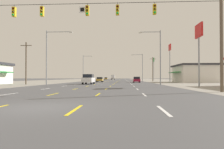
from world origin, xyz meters
The scene contains 20 objects.
ground_plane centered at (0.00, 66.00, 0.00)m, with size 572.00×572.00×0.00m, color #4C4C4F.
lot_apron_left centered at (-24.75, 66.00, 0.00)m, with size 28.00×440.00×0.01m, color gray.
lot_apron_right centered at (24.75, 66.00, 0.00)m, with size 28.00×440.00×0.01m, color gray.
lane_markings centered at (0.00, 104.50, 0.01)m, with size 10.64×227.60×0.01m.
signal_span_wire centered at (-0.04, 10.31, 5.55)m, with size 25.34×0.53×9.28m.
suv_inner_left_nearest centered at (-3.32, 32.23, 1.03)m, with size 1.98×4.90×1.98m.
hatchback_far_right_near centered at (7.12, 45.19, 0.78)m, with size 1.72×3.90×1.54m.
sedan_inner_left_mid centered at (-3.34, 52.25, 0.76)m, with size 1.80×4.50×1.46m.
hatchback_far_left_midfar centered at (-7.16, 118.44, 0.78)m, with size 1.72×3.90×1.54m.
box_truck_inner_left_far centered at (-3.27, 129.42, 1.84)m, with size 2.40×7.20×3.23m.
storefront_right_row_1 centered at (23.94, 50.72, 2.53)m, with size 11.78×13.29×5.01m.
pole_sign_right_row_0 centered at (14.49, 21.31, 7.06)m, with size 0.24×2.60×9.02m.
pole_sign_right_row_1 centered at (17.01, 51.01, 8.30)m, with size 0.24×2.27×10.90m.
pole_sign_right_row_2 centered at (16.36, 77.83, 7.04)m, with size 0.24×1.62×9.66m.
streetlight_left_row_0 centered at (-9.62, 27.54, 5.75)m, with size 4.85×0.26×9.79m.
streetlight_right_row_0 centered at (9.77, 27.54, 5.52)m, with size 3.88×0.26×9.57m.
streetlight_left_row_1 centered at (-9.82, 61.27, 5.16)m, with size 3.37×0.26×8.98m.
streetlight_right_row_1 centered at (9.76, 61.27, 5.42)m, with size 3.88×0.26×9.37m.
utility_pole_left_row_0 centered at (-14.76, 29.26, 4.19)m, with size 2.20×0.26×8.01m.
utility_pole_right_row_1 centered at (14.12, 64.97, 4.49)m, with size 2.20×0.26×8.59m.
Camera 1 is at (3.69, -8.60, 1.29)m, focal length 32.90 mm.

